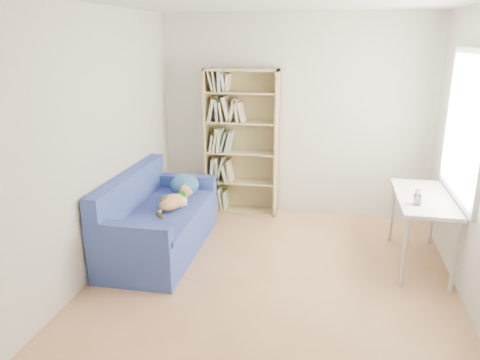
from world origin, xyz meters
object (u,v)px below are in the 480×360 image
Objects in this scene: desk at (423,203)px; pen_cup at (417,199)px; bookshelf at (241,149)px; sofa at (158,221)px.

pen_cup is (-0.12, -0.28, 0.14)m from desk.
desk is (2.12, -1.15, -0.21)m from bookshelf.
desk is 7.28× the size of pen_cup.
desk is (2.80, 0.21, 0.34)m from sofa.
bookshelf is at bearing 151.66° from desk.
bookshelf is 11.80× the size of pen_cup.
pen_cup is at bearing -35.37° from bookshelf.
sofa is 11.01× the size of pen_cup.
pen_cup reaches higher than sofa.
pen_cup reaches higher than desk.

